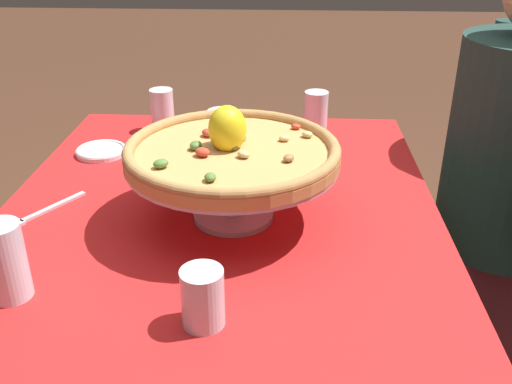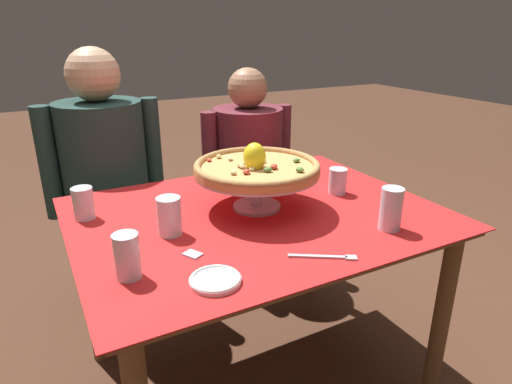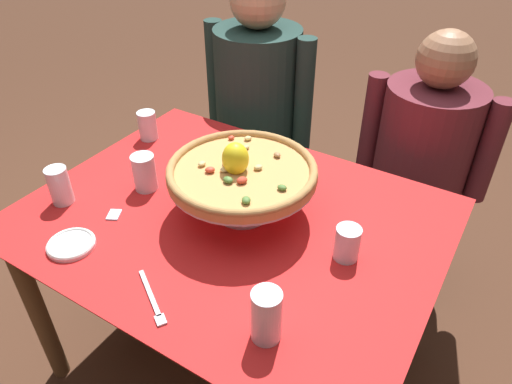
# 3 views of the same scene
# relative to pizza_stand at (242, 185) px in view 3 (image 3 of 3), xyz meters

# --- Properties ---
(ground_plane) EXTENTS (14.00, 14.00, 0.00)m
(ground_plane) POSITION_rel_pizza_stand_xyz_m (-0.02, -0.04, -0.82)
(ground_plane) COLOR #4C2D1E
(dining_table) EXTENTS (1.24, 0.96, 0.72)m
(dining_table) POSITION_rel_pizza_stand_xyz_m (-0.02, -0.04, -0.20)
(dining_table) COLOR brown
(dining_table) RESTS_ON ground
(pizza_stand) EXTENTS (0.44, 0.44, 0.13)m
(pizza_stand) POSITION_rel_pizza_stand_xyz_m (0.00, 0.00, 0.00)
(pizza_stand) COLOR #B7B7C1
(pizza_stand) RESTS_ON dining_table
(pizza) EXTENTS (0.44, 0.44, 0.11)m
(pizza) POSITION_rel_pizza_stand_xyz_m (-0.00, -0.00, 0.05)
(pizza) COLOR tan
(pizza) RESTS_ON pizza_stand
(water_glass_side_left) EXTENTS (0.08, 0.08, 0.12)m
(water_glass_side_left) POSITION_rel_pizza_stand_xyz_m (-0.34, -0.06, -0.05)
(water_glass_side_left) COLOR silver
(water_glass_side_left) RESTS_ON dining_table
(water_glass_front_right) EXTENTS (0.07, 0.07, 0.14)m
(water_glass_front_right) POSITION_rel_pizza_stand_xyz_m (0.29, -0.35, -0.04)
(water_glass_front_right) COLOR silver
(water_glass_front_right) RESTS_ON dining_table
(water_glass_side_right) EXTENTS (0.07, 0.07, 0.10)m
(water_glass_side_right) POSITION_rel_pizza_stand_xyz_m (0.35, -0.02, -0.06)
(water_glass_side_right) COLOR silver
(water_glass_side_right) RESTS_ON dining_table
(water_glass_front_left) EXTENTS (0.07, 0.07, 0.12)m
(water_glass_front_left) POSITION_rel_pizza_stand_xyz_m (-0.51, -0.25, -0.05)
(water_glass_front_left) COLOR silver
(water_glass_front_left) RESTS_ON dining_table
(water_glass_back_left) EXTENTS (0.07, 0.07, 0.11)m
(water_glass_back_left) POSITION_rel_pizza_stand_xyz_m (-0.56, 0.19, -0.05)
(water_glass_back_left) COLOR silver
(water_glass_back_left) RESTS_ON dining_table
(side_plate) EXTENTS (0.13, 0.13, 0.02)m
(side_plate) POSITION_rel_pizza_stand_xyz_m (-0.33, -0.38, -0.09)
(side_plate) COLOR white
(side_plate) RESTS_ON dining_table
(dinner_fork) EXTENTS (0.17, 0.12, 0.01)m
(dinner_fork) POSITION_rel_pizza_stand_xyz_m (0.00, -0.41, -0.10)
(dinner_fork) COLOR #B7B7C1
(dinner_fork) RESTS_ON dining_table
(sugar_packet) EXTENTS (0.06, 0.06, 0.00)m
(sugar_packet) POSITION_rel_pizza_stand_xyz_m (-0.33, -0.22, -0.10)
(sugar_packet) COLOR silver
(sugar_packet) RESTS_ON dining_table
(diner_left) EXTENTS (0.54, 0.38, 1.26)m
(diner_left) POSITION_rel_pizza_stand_xyz_m (-0.40, 0.73, -0.20)
(diner_left) COLOR maroon
(diner_left) RESTS_ON ground
(diner_right) EXTENTS (0.53, 0.37, 1.14)m
(diner_right) POSITION_rel_pizza_stand_xyz_m (0.36, 0.76, -0.26)
(diner_right) COLOR navy
(diner_right) RESTS_ON ground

